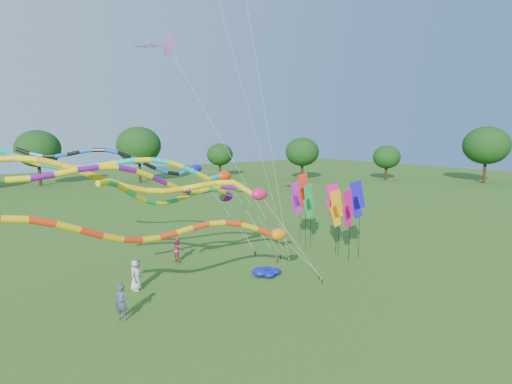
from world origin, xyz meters
TOP-DOWN VIEW (x-y plane):
  - ground at (0.00, 0.00)m, footprint 160.00×160.00m
  - tree_ring at (-1.51, 0.66)m, footprint 117.54×118.33m
  - tube_kite_red at (-5.27, 1.42)m, footprint 14.85×1.22m
  - tube_kite_orange at (-6.16, 2.75)m, footprint 15.05×4.68m
  - tube_kite_purple at (-5.19, 3.70)m, footprint 15.13×2.67m
  - tube_kite_blue at (-5.11, 9.90)m, footprint 12.86×5.75m
  - tube_kite_cyan at (-6.09, 4.95)m, footprint 15.28×1.55m
  - tube_kite_green at (-4.19, 4.22)m, footprint 11.29×4.88m
  - delta_kite_high_c at (-1.98, 11.31)m, footprint 6.75×8.15m
  - banner_pole_red at (5.83, 6.43)m, footprint 1.16×0.10m
  - banner_pole_magenta_a at (5.72, 2.20)m, footprint 1.16×0.20m
  - banner_pole_blue_b at (6.94, 2.54)m, footprint 1.12×0.46m
  - banner_pole_orange at (6.02, 3.47)m, footprint 1.16×0.22m
  - banner_pole_magenta_b at (6.39, 4.07)m, footprint 1.12×0.47m
  - banner_pole_green at (6.06, 6.12)m, footprint 1.16×0.23m
  - banner_pole_violet at (6.48, 7.81)m, footprint 1.12×0.46m
  - blue_nylon_heap at (0.18, 3.05)m, footprint 1.43×1.64m
  - person_a at (-6.81, 5.46)m, footprint 1.00×0.98m
  - person_b at (-8.65, 2.29)m, footprint 0.69×0.72m
  - person_c at (-2.83, 8.72)m, footprint 0.60×0.76m

SIDE VIEW (x-z plane):
  - ground at x=0.00m, z-range 0.00..0.00m
  - blue_nylon_heap at x=0.18m, z-range -0.03..0.44m
  - person_c at x=-2.83m, z-range 0.00..1.56m
  - person_b at x=-8.65m, z-range 0.00..1.66m
  - person_a at x=-6.81m, z-range 0.00..1.73m
  - banner_pole_orange at x=6.02m, z-range 1.01..5.55m
  - banner_pole_violet at x=6.48m, z-range 1.05..5.69m
  - banner_pole_green at x=6.06m, z-range 1.07..5.74m
  - banner_pole_magenta_a at x=5.72m, z-range 1.10..5.83m
  - banner_pole_magenta_b at x=6.39m, z-range 1.17..6.05m
  - tube_kite_red at x=-5.27m, z-range 0.74..6.72m
  - banner_pole_blue_b at x=6.94m, z-range 1.31..6.45m
  - banner_pole_red at x=5.83m, z-range 1.43..6.83m
  - tube_kite_green at x=-4.19m, z-range 1.57..8.40m
  - tree_ring at x=-1.51m, z-range 0.68..10.37m
  - tube_kite_purple at x=-5.19m, z-range 1.98..9.48m
  - tube_kite_orange at x=-6.16m, z-range 1.93..9.85m
  - tube_kite_blue at x=-5.11m, z-range 2.49..10.35m
  - tube_kite_cyan at x=-6.09m, z-range 2.20..10.66m
  - delta_kite_high_c at x=-1.98m, z-range 5.88..22.00m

